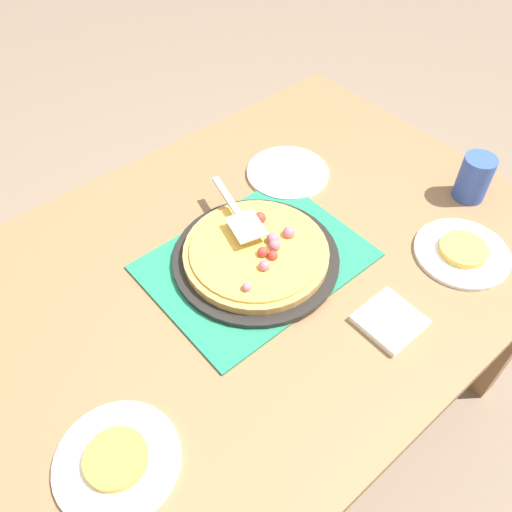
{
  "coord_description": "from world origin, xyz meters",
  "views": [
    {
      "loc": [
        -0.51,
        -0.6,
        1.67
      ],
      "look_at": [
        0.0,
        0.0,
        0.77
      ],
      "focal_mm": 36.99,
      "sensor_mm": 36.0,
      "label": 1
    }
  ],
  "objects_px": {
    "plate_near_left": "(117,461)",
    "served_slice_left": "(116,459)",
    "pizza": "(257,252)",
    "served_slice_right": "(463,249)",
    "cup_near": "(474,178)",
    "plate_side": "(288,173)",
    "pizza_pan": "(256,258)",
    "pizza_server": "(238,213)",
    "napkin_stack": "(390,321)",
    "plate_far_right": "(462,253)"
  },
  "relations": [
    {
      "from": "plate_near_left",
      "to": "served_slice_left",
      "type": "bearing_deg",
      "value": 0.0
    },
    {
      "from": "pizza",
      "to": "served_slice_right",
      "type": "bearing_deg",
      "value": -37.95
    },
    {
      "from": "cup_near",
      "to": "plate_side",
      "type": "bearing_deg",
      "value": 128.81
    },
    {
      "from": "cup_near",
      "to": "pizza_pan",
      "type": "bearing_deg",
      "value": 161.89
    },
    {
      "from": "pizza",
      "to": "pizza_server",
      "type": "height_order",
      "value": "pizza_server"
    },
    {
      "from": "cup_near",
      "to": "served_slice_right",
      "type": "bearing_deg",
      "value": -148.9
    },
    {
      "from": "pizza_pan",
      "to": "pizza",
      "type": "height_order",
      "value": "pizza"
    },
    {
      "from": "served_slice_left",
      "to": "pizza_pan",
      "type": "bearing_deg",
      "value": 21.95
    },
    {
      "from": "cup_near",
      "to": "napkin_stack",
      "type": "height_order",
      "value": "cup_near"
    },
    {
      "from": "pizza_server",
      "to": "pizza",
      "type": "bearing_deg",
      "value": -103.99
    },
    {
      "from": "plate_far_right",
      "to": "served_slice_left",
      "type": "bearing_deg",
      "value": 173.3
    },
    {
      "from": "cup_near",
      "to": "pizza_server",
      "type": "relative_size",
      "value": 0.51
    },
    {
      "from": "plate_far_right",
      "to": "pizza_server",
      "type": "height_order",
      "value": "pizza_server"
    },
    {
      "from": "pizza_pan",
      "to": "plate_near_left",
      "type": "xyz_separation_m",
      "value": [
        -0.48,
        -0.19,
        -0.01
      ]
    },
    {
      "from": "served_slice_right",
      "to": "napkin_stack",
      "type": "bearing_deg",
      "value": -176.8
    },
    {
      "from": "plate_side",
      "to": "napkin_stack",
      "type": "relative_size",
      "value": 1.83
    },
    {
      "from": "plate_near_left",
      "to": "pizza",
      "type": "bearing_deg",
      "value": 21.85
    },
    {
      "from": "cup_near",
      "to": "pizza_server",
      "type": "height_order",
      "value": "cup_near"
    },
    {
      "from": "pizza_pan",
      "to": "pizza",
      "type": "distance_m",
      "value": 0.02
    },
    {
      "from": "pizza",
      "to": "plate_far_right",
      "type": "height_order",
      "value": "pizza"
    },
    {
      "from": "pizza_pan",
      "to": "plate_near_left",
      "type": "bearing_deg",
      "value": -158.05
    },
    {
      "from": "plate_near_left",
      "to": "cup_near",
      "type": "bearing_deg",
      "value": 0.52
    },
    {
      "from": "plate_far_right",
      "to": "napkin_stack",
      "type": "distance_m",
      "value": 0.28
    },
    {
      "from": "plate_near_left",
      "to": "plate_side",
      "type": "bearing_deg",
      "value": 26.67
    },
    {
      "from": "pizza_pan",
      "to": "plate_side",
      "type": "xyz_separation_m",
      "value": [
        0.27,
        0.18,
        -0.01
      ]
    },
    {
      "from": "cup_near",
      "to": "pizza_server",
      "type": "bearing_deg",
      "value": 152.59
    },
    {
      "from": "served_slice_left",
      "to": "plate_near_left",
      "type": "bearing_deg",
      "value": 0.0
    },
    {
      "from": "served_slice_left",
      "to": "cup_near",
      "type": "height_order",
      "value": "cup_near"
    },
    {
      "from": "pizza_pan",
      "to": "pizza",
      "type": "xyz_separation_m",
      "value": [
        0.0,
        -0.0,
        0.02
      ]
    },
    {
      "from": "plate_far_right",
      "to": "cup_near",
      "type": "relative_size",
      "value": 1.83
    },
    {
      "from": "pizza_pan",
      "to": "served_slice_right",
      "type": "distance_m",
      "value": 0.48
    },
    {
      "from": "plate_far_right",
      "to": "pizza_server",
      "type": "bearing_deg",
      "value": 132.28
    },
    {
      "from": "plate_far_right",
      "to": "plate_side",
      "type": "height_order",
      "value": "same"
    },
    {
      "from": "pizza",
      "to": "cup_near",
      "type": "xyz_separation_m",
      "value": [
        0.56,
        -0.18,
        0.03
      ]
    },
    {
      "from": "served_slice_left",
      "to": "served_slice_right",
      "type": "bearing_deg",
      "value": -6.7
    },
    {
      "from": "plate_side",
      "to": "served_slice_left",
      "type": "relative_size",
      "value": 2.0
    },
    {
      "from": "cup_near",
      "to": "plate_far_right",
      "type": "bearing_deg",
      "value": -148.9
    },
    {
      "from": "cup_near",
      "to": "plate_near_left",
      "type": "bearing_deg",
      "value": -179.48
    },
    {
      "from": "pizza_pan",
      "to": "napkin_stack",
      "type": "height_order",
      "value": "pizza_pan"
    },
    {
      "from": "plate_far_right",
      "to": "served_slice_left",
      "type": "relative_size",
      "value": 2.0
    },
    {
      "from": "plate_side",
      "to": "napkin_stack",
      "type": "bearing_deg",
      "value": -108.62
    },
    {
      "from": "plate_near_left",
      "to": "plate_far_right",
      "type": "relative_size",
      "value": 1.0
    },
    {
      "from": "pizza_pan",
      "to": "napkin_stack",
      "type": "distance_m",
      "value": 0.33
    },
    {
      "from": "plate_side",
      "to": "served_slice_right",
      "type": "distance_m",
      "value": 0.49
    },
    {
      "from": "plate_near_left",
      "to": "plate_far_right",
      "type": "xyz_separation_m",
      "value": [
        0.86,
        -0.1,
        0.0
      ]
    },
    {
      "from": "plate_far_right",
      "to": "plate_side",
      "type": "distance_m",
      "value": 0.49
    },
    {
      "from": "pizza_pan",
      "to": "served_slice_right",
      "type": "bearing_deg",
      "value": -37.83
    },
    {
      "from": "plate_far_right",
      "to": "plate_side",
      "type": "bearing_deg",
      "value": 103.14
    },
    {
      "from": "served_slice_right",
      "to": "pizza_pan",
      "type": "bearing_deg",
      "value": 142.17
    },
    {
      "from": "plate_near_left",
      "to": "plate_far_right",
      "type": "distance_m",
      "value": 0.86
    }
  ]
}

